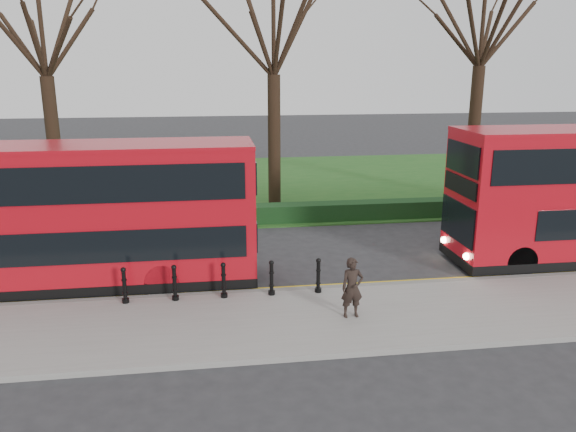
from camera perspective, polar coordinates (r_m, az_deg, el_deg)
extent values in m
plane|color=#28282B|center=(17.78, -4.01, -6.81)|extent=(120.00, 120.00, 0.00)
cube|color=gray|center=(15.02, -3.17, -10.79)|extent=(60.00, 4.00, 0.15)
cube|color=slate|center=(16.83, -3.77, -7.83)|extent=(60.00, 0.25, 0.16)
cube|color=#1E511B|center=(32.17, -5.96, 3.20)|extent=(60.00, 18.00, 0.06)
cube|color=black|center=(24.11, -5.20, 0.08)|extent=(60.00, 0.90, 0.80)
cube|color=yellow|center=(17.14, -3.84, -7.66)|extent=(60.00, 0.10, 0.01)
cube|color=yellow|center=(17.32, -3.89, -7.40)|extent=(60.00, 0.10, 0.01)
cylinder|color=black|center=(27.59, -22.65, 6.56)|extent=(0.60, 0.60, 6.15)
cylinder|color=black|center=(26.88, -1.41, 7.56)|extent=(0.60, 0.60, 6.19)
cylinder|color=black|center=(29.71, 18.32, 7.91)|extent=(0.60, 0.60, 6.58)
cylinder|color=black|center=(16.45, -16.27, -6.84)|extent=(0.15, 0.15, 1.00)
cylinder|color=black|center=(16.29, -11.44, -6.73)|extent=(0.15, 0.15, 1.00)
cylinder|color=black|center=(16.26, -6.55, -6.56)|extent=(0.15, 0.15, 1.00)
cylinder|color=black|center=(16.34, -1.69, -6.35)|extent=(0.15, 0.15, 1.00)
cylinder|color=black|center=(16.54, 3.10, -6.10)|extent=(0.15, 0.15, 1.00)
cube|color=#AA0B16|center=(17.93, -21.38, 0.32)|extent=(10.99, 2.50, 4.05)
cube|color=black|center=(18.53, -20.77, -5.89)|extent=(11.01, 2.52, 0.30)
cube|color=black|center=(16.77, -19.43, -3.06)|extent=(8.79, 0.04, 0.95)
cube|color=black|center=(16.51, -22.69, 2.82)|extent=(10.39, 0.04, 1.05)
cylinder|color=black|center=(17.01, -12.68, -6.39)|extent=(1.00, 0.30, 1.00)
cylinder|color=black|center=(19.07, -12.19, -3.98)|extent=(1.00, 0.30, 1.00)
cube|color=black|center=(19.16, 17.12, 3.00)|extent=(0.06, 2.30, 0.58)
cylinder|color=black|center=(19.56, 22.53, -4.27)|extent=(1.05, 0.31, 1.05)
cylinder|color=black|center=(21.47, 19.47, -2.30)|extent=(1.05, 0.31, 1.05)
imported|color=black|center=(14.95, 6.54, -7.25)|extent=(0.61, 0.42, 1.63)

